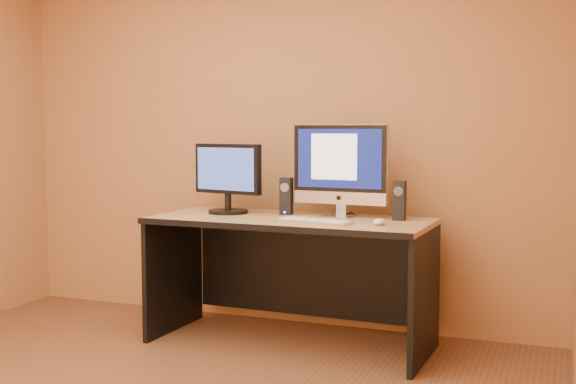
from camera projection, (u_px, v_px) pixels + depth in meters
The scene contains 10 objects.
walls at pixel (106, 143), 3.22m from camera, with size 4.00×4.00×2.60m, color #A66B42, non-canonical shape.
desk at pixel (290, 282), 4.55m from camera, with size 1.75×0.76×0.81m, color tan, non-canonical shape.
imac at pixel (338, 170), 4.53m from camera, with size 0.62×0.23×0.60m, color #B2B1B6, non-canonical shape.
second_monitor at pixel (228, 179), 4.76m from camera, with size 0.52×0.26×0.46m, color black, non-canonical shape.
speaker_left at pixel (286, 196), 4.70m from camera, with size 0.07×0.08×0.24m, color black, non-canonical shape.
speaker_right at pixel (399, 201), 4.41m from camera, with size 0.07×0.08×0.24m, color black, non-canonical shape.
keyboard at pixel (315, 221), 4.30m from camera, with size 0.47×0.13×0.02m, color silver.
mouse at pixel (379, 222), 4.19m from camera, with size 0.06×0.11×0.04m, color white.
cable_a at pixel (353, 214), 4.69m from camera, with size 0.01×0.01×0.24m, color black.
cable_b at pixel (342, 215), 4.67m from camera, with size 0.01×0.01×0.20m, color black.
Camera 1 is at (1.93, -2.72, 1.36)m, focal length 45.00 mm.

